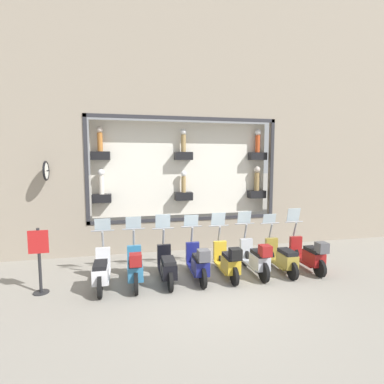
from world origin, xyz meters
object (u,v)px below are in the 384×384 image
at_px(scooter_red_0, 309,255).
at_px(scooter_silver_2, 256,258).
at_px(scooter_olive_1, 282,258).
at_px(scooter_yellow_3, 228,261).
at_px(shop_sign_post, 39,259).
at_px(scooter_navy_4, 198,263).
at_px(scooter_black_5, 167,266).
at_px(scooter_teal_6, 135,267).
at_px(scooter_white_7, 101,271).

xyz_separation_m(scooter_red_0, scooter_silver_2, (0.01, 1.64, 0.01)).
distance_m(scooter_olive_1, scooter_yellow_3, 1.64).
relative_size(scooter_yellow_3, shop_sign_post, 1.14).
distance_m(scooter_navy_4, scooter_black_5, 0.82).
bearing_deg(scooter_silver_2, scooter_olive_1, -86.44).
distance_m(scooter_teal_6, scooter_white_7, 0.82).
bearing_deg(scooter_teal_6, shop_sign_post, 88.06).
relative_size(scooter_teal_6, shop_sign_post, 1.14).
bearing_deg(scooter_navy_4, scooter_silver_2, -89.87).
xyz_separation_m(scooter_red_0, shop_sign_post, (0.08, 7.12, 0.37)).
height_order(scooter_red_0, scooter_silver_2, scooter_red_0).
bearing_deg(scooter_black_5, scooter_silver_2, -91.28).
bearing_deg(scooter_teal_6, scooter_navy_4, -90.14).
xyz_separation_m(scooter_yellow_3, scooter_teal_6, (0.01, 2.45, 0.02)).
height_order(scooter_red_0, scooter_black_5, scooter_red_0).
bearing_deg(scooter_navy_4, scooter_yellow_3, -90.33).
bearing_deg(shop_sign_post, scooter_silver_2, -90.79).
bearing_deg(scooter_black_5, scooter_navy_4, -94.10).
bearing_deg(scooter_red_0, scooter_navy_4, 89.96).
xyz_separation_m(scooter_silver_2, scooter_yellow_3, (-0.01, 0.82, -0.02)).
height_order(scooter_silver_2, scooter_teal_6, scooter_silver_2).
height_order(scooter_red_0, scooter_white_7, scooter_red_0).
relative_size(scooter_navy_4, scooter_white_7, 1.00).
height_order(scooter_navy_4, scooter_teal_6, scooter_teal_6).
distance_m(scooter_yellow_3, scooter_teal_6, 2.45).
xyz_separation_m(scooter_silver_2, scooter_black_5, (0.05, 2.45, -0.06)).
xyz_separation_m(scooter_yellow_3, scooter_navy_4, (0.00, 0.82, 0.01)).
relative_size(scooter_navy_4, shop_sign_post, 1.14).
distance_m(scooter_silver_2, scooter_teal_6, 3.27).
xyz_separation_m(scooter_olive_1, scooter_white_7, (0.01, 4.91, 0.02)).
relative_size(scooter_black_5, scooter_teal_6, 0.99).
relative_size(scooter_silver_2, shop_sign_post, 1.14).
relative_size(scooter_silver_2, scooter_black_5, 1.01).
height_order(scooter_black_5, scooter_white_7, scooter_black_5).
distance_m(scooter_black_5, shop_sign_post, 3.06).
relative_size(scooter_olive_1, scooter_yellow_3, 1.00).
bearing_deg(scooter_olive_1, scooter_silver_2, 93.56).
relative_size(scooter_black_5, shop_sign_post, 1.14).
relative_size(scooter_olive_1, scooter_silver_2, 0.99).
bearing_deg(scooter_olive_1, scooter_black_5, 89.93).
xyz_separation_m(scooter_red_0, scooter_navy_4, (0.00, 3.27, 0.01)).
xyz_separation_m(scooter_red_0, scooter_yellow_3, (-0.00, 2.45, -0.00)).
xyz_separation_m(scooter_black_5, scooter_teal_6, (-0.05, 0.82, 0.06)).
height_order(scooter_red_0, scooter_teal_6, scooter_red_0).
bearing_deg(scooter_black_5, scooter_teal_6, 93.82).
distance_m(scooter_yellow_3, scooter_white_7, 3.27).
bearing_deg(scooter_yellow_3, scooter_olive_1, -87.93).
bearing_deg(scooter_teal_6, scooter_yellow_3, -90.20).
bearing_deg(scooter_red_0, scooter_teal_6, 89.93).
height_order(scooter_black_5, scooter_teal_6, scooter_black_5).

